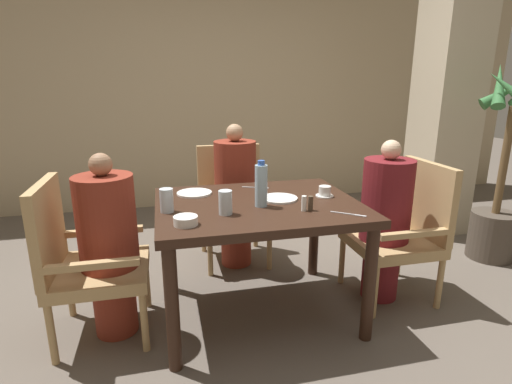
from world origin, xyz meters
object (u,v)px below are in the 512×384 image
at_px(diner_in_far_chair, 235,195).
at_px(water_bottle, 262,185).
at_px(plate_main_left, 194,193).
at_px(chair_right_side, 404,228).
at_px(plate_main_right, 279,198).
at_px(chair_far_side, 232,201).
at_px(teacup_with_saucer, 325,192).
at_px(bowl_small, 186,221).
at_px(diner_in_left_chair, 109,245).
at_px(glass_tall_mid, 167,200).
at_px(potted_palm, 498,196).
at_px(chair_left_side, 82,258).
at_px(diner_in_right_chair, 385,220).
at_px(glass_tall_near, 225,202).

distance_m(diner_in_far_chair, water_bottle, 0.86).
bearing_deg(plate_main_left, chair_right_side, -11.24).
distance_m(diner_in_far_chair, plate_main_right, 0.74).
bearing_deg(chair_right_side, chair_far_side, 138.68).
height_order(teacup_with_saucer, bowl_small, teacup_with_saucer).
bearing_deg(diner_in_far_chair, chair_right_side, -36.21).
bearing_deg(chair_right_side, diner_in_left_chair, 180.00).
distance_m(water_bottle, glass_tall_mid, 0.53).
xyz_separation_m(plate_main_left, plate_main_right, (0.49, -0.24, 0.00)).
height_order(plate_main_right, teacup_with_saucer, teacup_with_saucer).
relative_size(chair_right_side, potted_palm, 0.58).
distance_m(chair_right_side, potted_palm, 1.14).
bearing_deg(teacup_with_saucer, plate_main_right, 179.00).
distance_m(chair_far_side, potted_palm, 2.15).
xyz_separation_m(teacup_with_saucer, bowl_small, (-0.88, -0.32, -0.01)).
distance_m(diner_in_far_chair, potted_palm, 2.12).
relative_size(chair_left_side, diner_in_right_chair, 0.85).
bearing_deg(chair_left_side, diner_in_right_chair, 0.00).
distance_m(chair_far_side, water_bottle, 1.03).
bearing_deg(water_bottle, diner_in_far_chair, 90.16).
xyz_separation_m(chair_far_side, glass_tall_near, (-0.22, -1.06, 0.32)).
xyz_separation_m(potted_palm, glass_tall_near, (-2.31, -0.52, 0.26)).
distance_m(diner_in_far_chair, bowl_small, 1.14).
bearing_deg(plate_main_right, glass_tall_near, -151.11).
bearing_deg(glass_tall_mid, diner_in_right_chair, 2.51).
xyz_separation_m(chair_left_side, plate_main_right, (1.15, 0.03, 0.26)).
relative_size(diner_in_far_chair, bowl_small, 9.22).
height_order(diner_in_left_chair, plate_main_right, diner_in_left_chair).
xyz_separation_m(diner_in_left_chair, plate_main_left, (0.51, 0.27, 0.20)).
bearing_deg(chair_left_side, diner_in_left_chair, 0.00).
bearing_deg(diner_in_far_chair, diner_in_left_chair, -139.36).
distance_m(diner_in_far_chair, plate_main_left, 0.61).
bearing_deg(water_bottle, teacup_with_saucer, 13.05).
relative_size(chair_right_side, plate_main_right, 4.15).
bearing_deg(teacup_with_saucer, glass_tall_mid, -175.09).
xyz_separation_m(diner_in_left_chair, plate_main_right, (1.00, 0.03, 0.20)).
relative_size(chair_far_side, glass_tall_mid, 7.00).
bearing_deg(diner_in_right_chair, chair_far_side, 134.13).
bearing_deg(diner_in_right_chair, chair_right_side, -0.00).
distance_m(bowl_small, glass_tall_mid, 0.25).
height_order(plate_main_left, teacup_with_saucer, teacup_with_saucer).
height_order(plate_main_right, glass_tall_mid, glass_tall_mid).
bearing_deg(plate_main_right, chair_far_side, 99.38).
distance_m(diner_in_far_chair, teacup_with_saucer, 0.86).
bearing_deg(plate_main_left, potted_palm, 1.84).
bearing_deg(chair_right_side, plate_main_left, 168.76).
bearing_deg(diner_in_left_chair, chair_right_side, -0.00).
height_order(chair_far_side, plate_main_left, chair_far_side).
bearing_deg(water_bottle, diner_in_right_chair, 5.22).
distance_m(plate_main_left, glass_tall_mid, 0.38).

